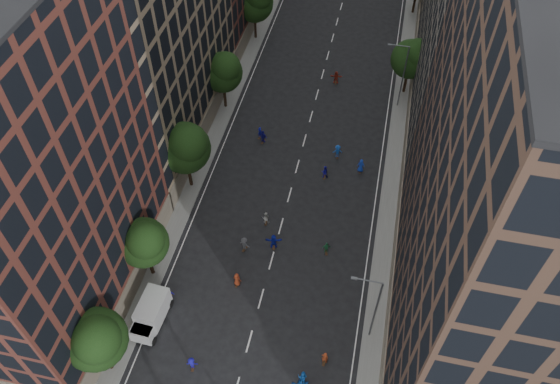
# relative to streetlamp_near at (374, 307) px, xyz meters

# --- Properties ---
(ground) EXTENTS (240.00, 240.00, 0.00)m
(ground) POSITION_rel_streetlamp_near_xyz_m (-10.37, 28.00, -5.17)
(ground) COLOR black
(ground) RESTS_ON ground
(sidewalk_left) EXTENTS (4.00, 105.00, 0.15)m
(sidewalk_left) POSITION_rel_streetlamp_near_xyz_m (-22.37, 35.50, -5.09)
(sidewalk_left) COLOR slate
(sidewalk_left) RESTS_ON ground
(sidewalk_right) EXTENTS (4.00, 105.00, 0.15)m
(sidewalk_right) POSITION_rel_streetlamp_near_xyz_m (1.63, 35.50, -5.09)
(sidewalk_right) COLOR slate
(sidewalk_right) RESTS_ON ground
(bldg_left_a) EXTENTS (14.00, 22.00, 30.00)m
(bldg_left_a) POSITION_rel_streetlamp_near_xyz_m (-29.37, -1.00, 9.83)
(bldg_left_a) COLOR #5B2B22
(bldg_left_a) RESTS_ON ground
(bldg_left_b) EXTENTS (14.00, 26.00, 34.00)m
(bldg_left_b) POSITION_rel_streetlamp_near_xyz_m (-29.37, 23.00, 11.83)
(bldg_left_b) COLOR #8A745A
(bldg_left_b) RESTS_ON ground
(bldg_right_a) EXTENTS (14.00, 30.00, 36.00)m
(bldg_right_a) POSITION_rel_streetlamp_near_xyz_m (8.63, 3.00, 12.83)
(bldg_right_a) COLOR #4B3428
(bldg_right_a) RESTS_ON ground
(bldg_right_b) EXTENTS (14.00, 28.00, 33.00)m
(bldg_right_b) POSITION_rel_streetlamp_near_xyz_m (8.63, 32.00, 11.33)
(bldg_right_b) COLOR #635C52
(bldg_right_b) RESTS_ON ground
(tree_left_0) EXTENTS (5.20, 5.20, 8.83)m
(tree_left_0) POSITION_rel_streetlamp_near_xyz_m (-21.38, -8.15, 0.79)
(tree_left_0) COLOR black
(tree_left_0) RESTS_ON ground
(tree_left_1) EXTENTS (4.80, 4.80, 8.21)m
(tree_left_1) POSITION_rel_streetlamp_near_xyz_m (-21.39, 1.86, 0.38)
(tree_left_1) COLOR black
(tree_left_1) RESTS_ON ground
(tree_left_2) EXTENTS (5.60, 5.60, 9.45)m
(tree_left_2) POSITION_rel_streetlamp_near_xyz_m (-21.36, 13.83, 1.19)
(tree_left_2) COLOR black
(tree_left_2) RESTS_ON ground
(tree_left_3) EXTENTS (5.00, 5.00, 8.58)m
(tree_left_3) POSITION_rel_streetlamp_near_xyz_m (-21.38, 27.85, 0.65)
(tree_left_3) COLOR black
(tree_left_3) RESTS_ON ground
(tree_left_4) EXTENTS (5.40, 5.40, 9.08)m
(tree_left_4) POSITION_rel_streetlamp_near_xyz_m (-21.37, 43.84, 0.93)
(tree_left_4) COLOR black
(tree_left_4) RESTS_ON ground
(tree_right_a) EXTENTS (5.00, 5.00, 8.39)m
(tree_right_a) POSITION_rel_streetlamp_near_xyz_m (1.02, 35.85, 0.46)
(tree_right_a) COLOR black
(tree_right_a) RESTS_ON ground
(streetlamp_near) EXTENTS (2.64, 0.22, 9.06)m
(streetlamp_near) POSITION_rel_streetlamp_near_xyz_m (0.00, 0.00, 0.00)
(streetlamp_near) COLOR #595B60
(streetlamp_near) RESTS_ON ground
(streetlamp_far) EXTENTS (2.64, 0.22, 9.06)m
(streetlamp_far) POSITION_rel_streetlamp_near_xyz_m (0.00, 33.00, 0.00)
(streetlamp_far) COLOR #595B60
(streetlamp_far) RESTS_ON ground
(cargo_van) EXTENTS (2.52, 4.99, 2.60)m
(cargo_van) POSITION_rel_streetlamp_near_xyz_m (-19.66, -2.92, -3.80)
(cargo_van) COLOR silver
(cargo_van) RESTS_ON ground
(skater_2) EXTENTS (1.01, 0.85, 1.84)m
(skater_2) POSITION_rel_streetlamp_near_xyz_m (-4.94, -5.63, -4.25)
(skater_2) COLOR #1550AD
(skater_2) RESTS_ON ground
(skater_3) EXTENTS (1.08, 0.75, 1.53)m
(skater_3) POSITION_rel_streetlamp_near_xyz_m (-14.61, -6.43, -4.41)
(skater_3) COLOR #171297
(skater_3) RESTS_ON ground
(skater_4) EXTENTS (0.99, 0.57, 1.58)m
(skater_4) POSITION_rel_streetlamp_near_xyz_m (-18.87, -0.37, -4.38)
(skater_4) COLOR #1F15B1
(skater_4) RESTS_ON ground
(skater_6) EXTENTS (0.90, 0.66, 1.67)m
(skater_6) POSITION_rel_streetlamp_near_xyz_m (-13.01, 2.58, -4.33)
(skater_6) COLOR #AC3A1C
(skater_6) RESTS_ON ground
(skater_7) EXTENTS (0.67, 0.48, 1.71)m
(skater_7) POSITION_rel_streetlamp_near_xyz_m (-3.37, -3.46, -4.31)
(skater_7) COLOR #9D391A
(skater_7) RESTS_ON ground
(skater_8) EXTENTS (0.87, 0.73, 1.60)m
(skater_8) POSITION_rel_streetlamp_near_xyz_m (-12.05, 10.59, -4.37)
(skater_8) COLOR silver
(skater_8) RESTS_ON ground
(skater_9) EXTENTS (1.27, 0.96, 1.74)m
(skater_9) POSITION_rel_streetlamp_near_xyz_m (-13.37, 6.77, -4.30)
(skater_9) COLOR #404145
(skater_9) RESTS_ON ground
(skater_10) EXTENTS (0.94, 0.59, 1.50)m
(skater_10) POSITION_rel_streetlamp_near_xyz_m (-5.11, 8.20, -4.42)
(skater_10) COLOR #216E3F
(skater_10) RESTS_ON ground
(skater_11) EXTENTS (1.80, 0.89, 1.86)m
(skater_11) POSITION_rel_streetlamp_near_xyz_m (-10.52, 7.70, -4.24)
(skater_11) COLOR #141FA8
(skater_11) RESTS_ON ground
(skater_12) EXTENTS (0.87, 0.58, 1.77)m
(skater_12) POSITION_rel_streetlamp_near_xyz_m (-3.08, 20.32, -4.28)
(skater_12) COLOR #1636B5
(skater_12) RESTS_ON ground
(skater_13) EXTENTS (0.67, 0.54, 1.60)m
(skater_13) POSITION_rel_streetlamp_near_xyz_m (-15.81, 23.34, -4.37)
(skater_13) COLOR #1418A9
(skater_13) RESTS_ON ground
(skater_14) EXTENTS (0.88, 0.73, 1.65)m
(skater_14) POSITION_rel_streetlamp_near_xyz_m (-7.01, 18.52, -4.34)
(skater_14) COLOR #1A15AC
(skater_14) RESTS_ON ground
(skater_15) EXTENTS (1.25, 0.89, 1.75)m
(skater_15) POSITION_rel_streetlamp_near_xyz_m (-6.06, 22.07, -4.29)
(skater_15) COLOR #1549B2
(skater_15) RESTS_ON ground
(skater_16) EXTENTS (1.11, 0.75, 1.76)m
(skater_16) POSITION_rel_streetlamp_near_xyz_m (-15.23, 22.62, -4.29)
(skater_16) COLOR #141292
(skater_16) RESTS_ON ground
(skater_17) EXTENTS (1.69, 0.69, 1.78)m
(skater_17) POSITION_rel_streetlamp_near_xyz_m (-8.33, 35.96, -4.28)
(skater_17) COLOR maroon
(skater_17) RESTS_ON ground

